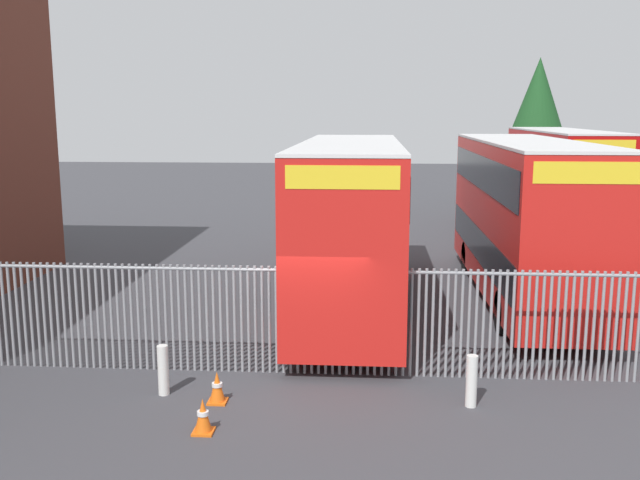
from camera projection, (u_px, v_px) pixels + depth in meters
name	position (u px, v px, depth m)	size (l,w,h in m)	color
ground_plane	(329.00, 280.00, 22.06)	(100.00, 100.00, 0.00)	#3D3D42
palisade_fence	(294.00, 317.00, 14.01)	(16.30, 0.14, 2.35)	gray
double_decker_bus_near_gate	(350.00, 218.00, 18.56)	(2.54, 10.81, 4.42)	red
double_decker_bus_behind_fence_left	(525.00, 213.00, 19.50)	(2.54, 10.81, 4.42)	red
double_decker_bus_behind_fence_right	(561.00, 177.00, 30.07)	(2.54, 10.81, 4.42)	#B70C0C
bollard_near_left	(163.00, 370.00, 13.06)	(0.20, 0.20, 0.95)	silver
bollard_center_front	(472.00, 381.00, 12.53)	(0.20, 0.20, 0.95)	silver
traffic_cone_by_gate	(217.00, 387.00, 12.72)	(0.34, 0.34, 0.59)	orange
traffic_cone_mid_forecourt	(203.00, 416.00, 11.53)	(0.34, 0.34, 0.59)	orange
tree_tall_back	(538.00, 105.00, 39.52)	(3.64, 3.64, 8.15)	#4C3823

